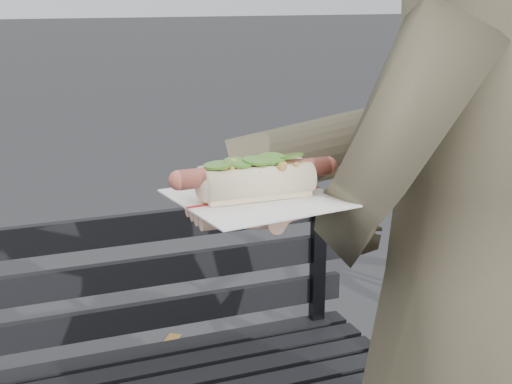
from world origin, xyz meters
TOP-DOWN VIEW (x-y plane):
  - park_bench at (0.00, 0.90)m, footprint 1.50×0.44m
  - person at (0.49, 0.12)m, footprint 0.79×0.68m
  - held_hotdog at (0.29, 0.10)m, footprint 0.62×0.30m

SIDE VIEW (x-z plane):
  - park_bench at x=0.00m, z-range 0.08..0.96m
  - person at x=0.49m, z-range 0.00..1.84m
  - held_hotdog at x=0.29m, z-range 1.13..1.33m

